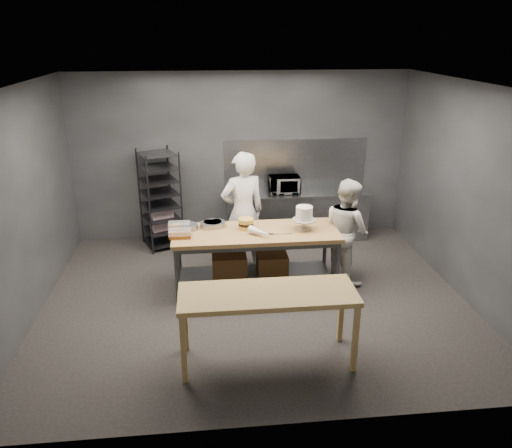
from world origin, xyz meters
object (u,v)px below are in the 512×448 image
Objects in this scene: chef_behind at (243,212)px; microwave at (284,185)px; frosted_cake_stand at (304,215)px; layer_cake at (246,224)px; work_table at (252,253)px; near_counter at (268,299)px; chef_right at (346,230)px; speed_rack at (160,200)px.

chef_behind is 3.58× the size of microwave.
frosted_cake_stand is 1.59× the size of layer_cake.
chef_behind is (-0.08, 0.67, 0.40)m from work_table.
work_table is at bearing -112.41° from microwave.
chef_behind is at bearing 89.87° from layer_cake.
layer_cake is (-0.09, 0.09, 0.43)m from work_table.
near_counter is 2.47m from chef_behind.
chef_right is at bearing -67.73° from microwave.
chef_right is 1.83m from microwave.
frosted_cake_stand is at bearing -7.57° from layer_cake.
chef_right is 7.27× the size of layer_cake.
near_counter is at bearing -113.09° from frosted_cake_stand.
speed_rack is at bearing 112.14° from near_counter.
chef_behind reaches higher than microwave.
layer_cake is at bearing 132.22° from work_table.
microwave is at bearing -141.68° from chef_behind.
frosted_cake_stand reaches higher than layer_cake.
layer_cake is (-0.00, -0.58, 0.03)m from chef_behind.
chef_right is 2.96× the size of microwave.
work_table reaches higher than near_counter.
microwave reaches higher than work_table.
layer_cake is at bearing 74.00° from chef_behind.
chef_right is (1.53, -0.51, -0.17)m from chef_behind.
microwave is 1.94m from layer_cake.
microwave reaches higher than layer_cake.
chef_right is (1.45, 1.95, -0.01)m from near_counter.
chef_behind reaches higher than layer_cake.
microwave is (-0.69, 1.68, 0.25)m from chef_right.
chef_right is 4.56× the size of frosted_cake_stand.
near_counter is at bearing -101.88° from microwave.
frosted_cake_stand reaches higher than microwave.
layer_cake is at bearing 70.40° from chef_right.
chef_behind is 1.62m from chef_right.
frosted_cake_stand is (0.83, -0.69, 0.17)m from chef_behind.
speed_rack is at bearing 129.24° from layer_cake.
microwave is 2.45× the size of layer_cake.
microwave is (0.76, 3.63, 0.24)m from near_counter.
chef_behind is (1.36, -1.09, 0.11)m from speed_rack.
work_table is 1.48m from chef_right.
frosted_cake_stand is at bearing -90.27° from microwave.
layer_cake is (-0.84, -1.75, -0.05)m from microwave.
work_table is at bearing -47.78° from layer_cake.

